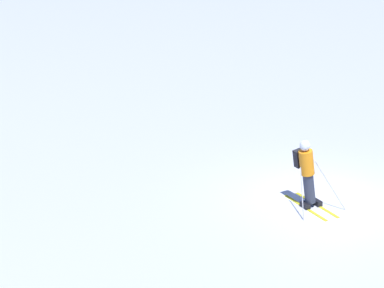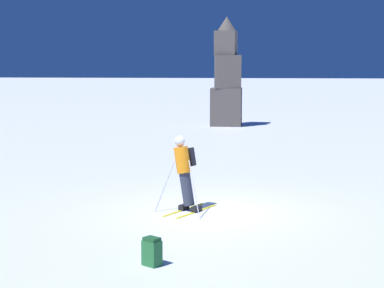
% 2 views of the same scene
% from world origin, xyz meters
% --- Properties ---
extents(ground_plane, '(300.00, 300.00, 0.00)m').
position_xyz_m(ground_plane, '(0.00, 0.00, 0.00)').
color(ground_plane, white).
extents(skier, '(1.41, 1.70, 1.81)m').
position_xyz_m(skier, '(-0.62, 0.11, 1.00)').
color(skier, yellow).
rests_on(skier, ground).
extents(rock_pillar, '(1.73, 1.52, 6.12)m').
position_xyz_m(rock_pillar, '(-1.06, 21.44, 2.56)').
color(rock_pillar, '#4C4742').
rests_on(rock_pillar, ground).
extents(spare_backpack, '(0.37, 0.35, 0.50)m').
position_xyz_m(spare_backpack, '(-0.62, -4.22, 0.24)').
color(spare_backpack, '#236633').
rests_on(spare_backpack, ground).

